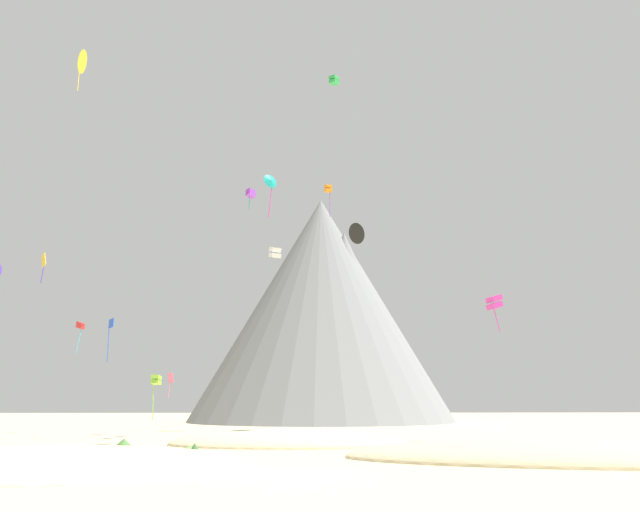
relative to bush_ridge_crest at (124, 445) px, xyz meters
name	(u,v)px	position (x,y,z in m)	size (l,w,h in m)	color
ground_plane	(291,477)	(12.36, -15.00, -0.51)	(400.00, 400.00, 0.00)	#CCBA8E
dune_foreground_left	(287,445)	(12.01, 7.75, -0.51)	(20.99, 11.62, 2.72)	beige
dune_foreground_right	(57,465)	(-1.52, -8.53, -0.51)	(24.26, 19.06, 1.81)	beige
dune_midground	(555,461)	(28.98, -7.75, -0.51)	(26.82, 10.46, 2.70)	#CCBA8E
bush_ridge_crest	(124,445)	(0.00, 0.00, 0.00)	(2.20, 2.20, 1.02)	#477238
bush_near_right	(189,449)	(4.78, 0.09, -0.27)	(2.02, 2.02, 0.47)	#668C4C
bush_far_left	(195,449)	(5.66, -2.80, -0.09)	(1.05, 1.05, 0.84)	#386633
rock_massif	(327,310)	(19.42, 72.26, 21.54)	(73.42, 73.42, 46.13)	slate
kite_yellow_high	(81,62)	(-9.13, 7.11, 36.28)	(0.91, 2.44, 4.61)	yellow
kite_white_mid	(275,253)	(9.85, 32.89, 23.40)	(1.83, 1.89, 1.79)	white
kite_rainbow_low	(170,380)	(-3.60, 33.27, 5.97)	(0.81, 0.54, 3.19)	#E5668C
kite_red_low	(80,326)	(-14.46, 29.16, 12.51)	(1.02, 0.96, 4.00)	red
kite_black_mid	(358,233)	(18.35, 6.07, 18.41)	(1.99, 2.17, 1.99)	black
kite_violet_high	(251,194)	(6.92, 23.53, 28.60)	(1.40, 1.38, 2.69)	purple
kite_teal_mid	(271,181)	(10.11, 7.11, 23.80)	(1.52, 1.32, 4.54)	teal
kite_blue_low	(110,330)	(-7.20, 17.86, 10.71)	(0.77, 0.82, 4.70)	blue
kite_gold_mid	(43,262)	(-8.84, 3.37, 14.63)	(0.80, 0.78, 2.60)	gold
kite_green_high	(334,80)	(16.85, 14.47, 39.37)	(1.26, 1.25, 0.99)	green
kite_orange_high	(328,189)	(17.21, 31.68, 32.48)	(1.18, 1.20, 4.80)	orange
kite_magenta_low	(494,302)	(32.23, 10.08, 12.67)	(1.56, 1.50, 3.71)	#D1339E
kite_lime_low	(156,381)	(-2.77, 21.37, 5.47)	(1.07, 1.12, 4.88)	#8CD133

